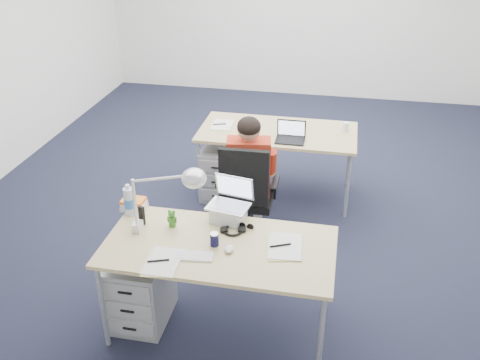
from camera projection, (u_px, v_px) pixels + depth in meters
The scene contains 24 objects.
floor at pixel (262, 200), 5.66m from camera, with size 7.00×7.00×0.00m, color black.
room at pixel (266, 38), 4.85m from camera, with size 6.02×7.02×2.80m.
desk_near at pixel (219, 251), 3.71m from camera, with size 1.60×0.80×0.73m.
desk_far at pixel (278, 135), 5.48m from camera, with size 1.60×0.80×0.73m.
office_chair at pixel (247, 216), 4.85m from camera, with size 0.67×0.67×1.04m.
seated_person at pixel (249, 175), 4.84m from camera, with size 0.42×0.70×1.22m.
drawer_pedestal_near at pixel (141, 288), 3.98m from camera, with size 0.40×0.50×0.55m, color #989B9D.
drawer_pedestal_far at pixel (222, 172), 5.65m from camera, with size 0.40×0.50×0.55m, color #989B9D.
silver_laptop at pixel (228, 202), 3.90m from camera, with size 0.30×0.23×0.32m, color silver, non-canonical shape.
wireless_keyboard at pixel (193, 256), 3.56m from camera, with size 0.26×0.11×0.01m, color white.
computer_mouse at pixel (229, 249), 3.62m from camera, with size 0.06×0.09×0.03m, color white.
headphones at pixel (233, 230), 3.83m from camera, with size 0.19×0.14×0.03m, color black, non-canonical shape.
can_koozie at pixel (214, 239), 3.66m from camera, with size 0.06×0.06×0.10m, color #13123A.
water_bottle at pixel (129, 200), 3.98m from camera, with size 0.08×0.08×0.25m, color silver.
bear_figurine at pixel (172, 218), 3.86m from camera, with size 0.07×0.05×0.14m, color #21681B, non-canonical shape.
book_stack at pixel (134, 204), 4.09m from camera, with size 0.18×0.14×0.08m, color silver.
cordless_phone at pixel (142, 216), 3.88m from camera, with size 0.04×0.02×0.15m, color black.
papers_left at pixel (161, 262), 3.50m from camera, with size 0.22×0.31×0.01m, color #D9D37D.
papers_right at pixel (283, 247), 3.66m from camera, with size 0.22×0.32×0.01m, color #D9D37D.
sunglasses at pixel (246, 226), 3.87m from camera, with size 0.11×0.05×0.03m, color black, non-canonical shape.
desk_lamp at pixel (157, 199), 3.69m from camera, with size 0.49×0.18×0.56m, color silver, non-canonical shape.
dark_laptop at pixel (290, 132), 5.18m from camera, with size 0.28×0.27×0.21m, color black, non-canonical shape.
far_cup at pixel (346, 127), 5.44m from camera, with size 0.06×0.06×0.09m, color white.
far_papers at pixel (221, 125), 5.58m from camera, with size 0.20×0.29×0.01m, color white.
Camera 1 is at (0.73, -4.84, 2.87)m, focal length 40.00 mm.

